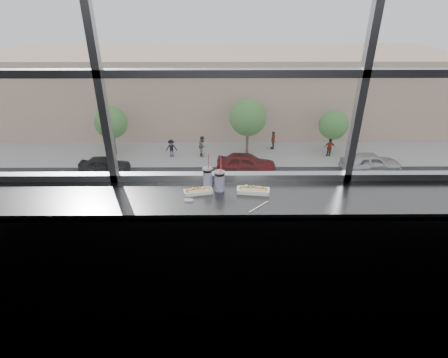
{
  "coord_description": "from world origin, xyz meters",
  "views": [
    {
      "loc": [
        -0.08,
        -1.17,
        2.52
      ],
      "look_at": [
        -0.06,
        1.23,
        1.25
      ],
      "focal_mm": 28.0,
      "sensor_mm": 36.0,
      "label": 1
    }
  ],
  "objects_px": {
    "car_near_d": "(315,214)",
    "car_near_b": "(104,214)",
    "tree_right": "(333,125)",
    "loose_straw": "(259,207)",
    "tree_left": "(111,123)",
    "car_far_b": "(246,160)",
    "tree_center": "(248,118)",
    "soda_cup_right": "(220,180)",
    "soda_cup_left": "(208,176)",
    "car_far_a": "(104,162)",
    "pedestrian_c": "(273,139)",
    "hotdog_tray_right": "(253,190)",
    "hotdog_tray_left": "(198,191)",
    "pedestrian_d": "(330,146)",
    "pedestrian_a": "(171,147)",
    "car_far_c": "(371,160)",
    "pedestrian_b": "(203,144)",
    "car_near_c": "(204,213)",
    "wrapper": "(189,200)"
  },
  "relations": [
    {
      "from": "car_near_d",
      "to": "pedestrian_a",
      "type": "distance_m",
      "value": 15.59
    },
    {
      "from": "hotdog_tray_right",
      "to": "tree_left",
      "type": "distance_m",
      "value": 31.39
    },
    {
      "from": "car_far_c",
      "to": "tree_center",
      "type": "bearing_deg",
      "value": 63.13
    },
    {
      "from": "car_far_a",
      "to": "pedestrian_c",
      "type": "xyz_separation_m",
      "value": [
        14.91,
        5.19,
        0.08
      ]
    },
    {
      "from": "pedestrian_d",
      "to": "pedestrian_a",
      "type": "bearing_deg",
      "value": -0.05
    },
    {
      "from": "soda_cup_right",
      "to": "car_far_b",
      "type": "relative_size",
      "value": 0.05
    },
    {
      "from": "loose_straw",
      "to": "tree_left",
      "type": "height_order",
      "value": "loose_straw"
    },
    {
      "from": "pedestrian_a",
      "to": "tree_right",
      "type": "height_order",
      "value": "tree_right"
    },
    {
      "from": "tree_left",
      "to": "pedestrian_c",
      "type": "bearing_deg",
      "value": 4.49
    },
    {
      "from": "car_far_c",
      "to": "pedestrian_b",
      "type": "distance_m",
      "value": 14.86
    },
    {
      "from": "pedestrian_b",
      "to": "car_near_b",
      "type": "bearing_deg",
      "value": 153.6
    },
    {
      "from": "loose_straw",
      "to": "pedestrian_d",
      "type": "relative_size",
      "value": 0.1
    },
    {
      "from": "hotdog_tray_left",
      "to": "pedestrian_d",
      "type": "distance_m",
      "value": 31.46
    },
    {
      "from": "car_far_c",
      "to": "pedestrian_b",
      "type": "xyz_separation_m",
      "value": [
        -14.41,
        3.63,
        -0.03
      ]
    },
    {
      "from": "loose_straw",
      "to": "car_far_c",
      "type": "distance_m",
      "value": 29.48
    },
    {
      "from": "pedestrian_c",
      "to": "tree_left",
      "type": "height_order",
      "value": "tree_left"
    },
    {
      "from": "pedestrian_b",
      "to": "tree_left",
      "type": "xyz_separation_m",
      "value": [
        -8.32,
        0.37,
        1.98
      ]
    },
    {
      "from": "car_near_d",
      "to": "car_near_b",
      "type": "height_order",
      "value": "car_near_b"
    },
    {
      "from": "car_far_a",
      "to": "car_far_b",
      "type": "xyz_separation_m",
      "value": [
        11.97,
        0.0,
        0.17
      ]
    },
    {
      "from": "pedestrian_a",
      "to": "pedestrian_c",
      "type": "bearing_deg",
      "value": 10.54
    },
    {
      "from": "car_far_b",
      "to": "pedestrian_d",
      "type": "bearing_deg",
      "value": -60.23
    },
    {
      "from": "hotdog_tray_right",
      "to": "car_far_c",
      "type": "height_order",
      "value": "hotdog_tray_right"
    },
    {
      "from": "hotdog_tray_right",
      "to": "tree_right",
      "type": "distance_m",
      "value": 31.37
    },
    {
      "from": "tree_right",
      "to": "car_far_c",
      "type": "bearing_deg",
      "value": -59.99
    },
    {
      "from": "car_near_b",
      "to": "tree_left",
      "type": "distance_m",
      "value": 12.43
    },
    {
      "from": "wrapper",
      "to": "car_far_a",
      "type": "relative_size",
      "value": 0.02
    },
    {
      "from": "pedestrian_d",
      "to": "pedestrian_c",
      "type": "height_order",
      "value": "pedestrian_c"
    },
    {
      "from": "wrapper",
      "to": "pedestrian_c",
      "type": "height_order",
      "value": "wrapper"
    },
    {
      "from": "soda_cup_right",
      "to": "pedestrian_d",
      "type": "bearing_deg",
      "value": 69.89
    },
    {
      "from": "hotdog_tray_left",
      "to": "car_far_a",
      "type": "relative_size",
      "value": 0.04
    },
    {
      "from": "loose_straw",
      "to": "car_near_c",
      "type": "height_order",
      "value": "loose_straw"
    },
    {
      "from": "soda_cup_right",
      "to": "loose_straw",
      "type": "distance_m",
      "value": 0.41
    },
    {
      "from": "wrapper",
      "to": "car_near_b",
      "type": "distance_m",
      "value": 21.01
    },
    {
      "from": "car_far_c",
      "to": "pedestrian_a",
      "type": "bearing_deg",
      "value": 73.43
    },
    {
      "from": "soda_cup_right",
      "to": "pedestrian_c",
      "type": "relative_size",
      "value": 0.15
    },
    {
      "from": "car_near_d",
      "to": "car_near_b",
      "type": "distance_m",
      "value": 13.52
    },
    {
      "from": "hotdog_tray_left",
      "to": "pedestrian_d",
      "type": "xyz_separation_m",
      "value": [
        10.26,
        27.61,
        -11.04
      ]
    },
    {
      "from": "loose_straw",
      "to": "tree_left",
      "type": "bearing_deg",
      "value": 65.69
    },
    {
      "from": "pedestrian_c",
      "to": "tree_left",
      "type": "distance_m",
      "value": 15.32
    },
    {
      "from": "hotdog_tray_right",
      "to": "loose_straw",
      "type": "bearing_deg",
      "value": -75.18
    },
    {
      "from": "car_far_c",
      "to": "pedestrian_b",
      "type": "height_order",
      "value": "car_far_c"
    },
    {
      "from": "car_near_d",
      "to": "tree_right",
      "type": "distance_m",
      "value": 12.9
    },
    {
      "from": "soda_cup_left",
      "to": "car_near_b",
      "type": "bearing_deg",
      "value": 114.78
    },
    {
      "from": "car_near_c",
      "to": "tree_center",
      "type": "relative_size",
      "value": 1.28
    },
    {
      "from": "pedestrian_c",
      "to": "tree_center",
      "type": "height_order",
      "value": "tree_center"
    },
    {
      "from": "pedestrian_b",
      "to": "tree_right",
      "type": "relative_size",
      "value": 0.53
    },
    {
      "from": "car_far_b",
      "to": "tree_center",
      "type": "height_order",
      "value": "tree_center"
    },
    {
      "from": "hotdog_tray_right",
      "to": "car_near_b",
      "type": "relative_size",
      "value": 0.04
    },
    {
      "from": "car_near_c",
      "to": "tree_left",
      "type": "distance_m",
      "value": 15.09
    },
    {
      "from": "soda_cup_left",
      "to": "car_far_a",
      "type": "xyz_separation_m",
      "value": [
        -9.77,
        24.11,
        -11.17
      ]
    }
  ]
}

